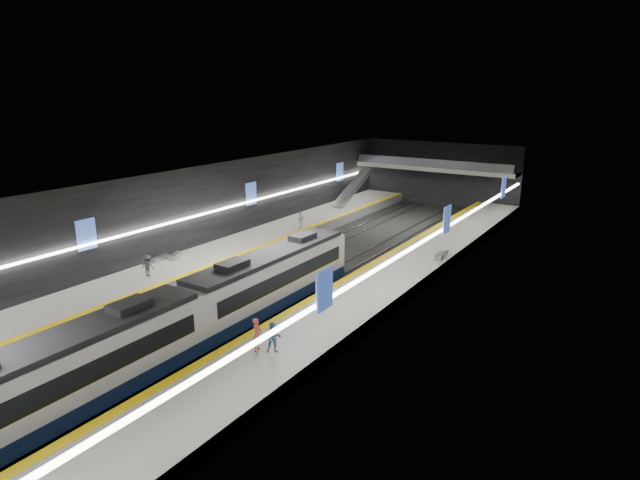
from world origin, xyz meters
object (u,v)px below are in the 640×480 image
Objects in this scene: bench_left_near at (160,259)px; passenger_left_b at (148,266)px; passenger_left_a at (301,220)px; passenger_right_a at (257,335)px; bench_right_far at (442,256)px; passenger_right_b at (273,338)px; train at (189,316)px; escalator at (353,188)px; bench_left_far at (176,256)px.

bench_left_near is 3.73m from passenger_left_b.
passenger_left_a reaches higher than bench_left_near.
bench_right_far is at bearing -26.46° from passenger_right_a.
bench_right_far is 1.14× the size of passenger_right_b.
train is 18.85× the size of bench_left_near.
bench_left_near is 0.82× the size of bench_right_far.
bench_left_near is 18.78m from passenger_right_b.
passenger_right_b is at bearing -66.78° from escalator.
bench_left_far is at bearing 60.27° from bench_left_near.
passenger_right_b is at bearing 9.86° from train.
passenger_left_a is at bearing -82.99° from escalator.
passenger_left_a is 1.01× the size of passenger_left_b.
bench_right_far is at bearing 49.38° from passenger_right_b.
passenger_left_b reaches higher than bench_left_near.
train is 14.64m from bench_left_near.
passenger_left_a is (-12.72, 22.38, -0.10)m from passenger_right_a.
bench_left_near is at bearing 45.37° from passenger_right_a.
escalator is 38.60m from passenger_right_a.
escalator is at bearing 105.35° from train.
passenger_right_b reaches higher than passenger_left_b.
bench_left_far is 18.18m from passenger_right_a.
passenger_left_a is at bearing 109.94° from train.
bench_right_far is 23.09m from passenger_left_b.
escalator is at bearing -171.55° from passenger_left_a.
train is at bearing -64.74° from bench_left_far.
train is 4.42m from passenger_right_a.
passenger_left_a is 17.72m from passenger_left_b.
escalator reaches higher than bench_left_far.
passenger_right_b is (5.24, 0.91, -0.35)m from train.
train is 11.20m from passenger_left_b.
escalator is 4.86× the size of passenger_left_a.
bench_left_far is at bearing -11.55° from passenger_left_a.
bench_right_far is at bearing -41.94° from escalator.
bench_left_near is at bearing 145.27° from train.
bench_left_near is at bearing -138.92° from bench_left_far.
escalator is 31.10m from passenger_left_b.
escalator reaches higher than bench_right_far.
escalator is at bearing 77.25° from passenger_right_b.
escalator is 22.78m from bench_right_far.
escalator is 28.24m from bench_left_near.
bench_left_near is 22.90m from bench_right_far.
passenger_left_a is (3.11, 13.47, 0.62)m from bench_left_far.
escalator reaches higher than passenger_right_b.
bench_left_far is 0.99× the size of passenger_left_b.
passenger_right_a reaches higher than passenger_left_a.
passenger_right_b is (15.24, -35.53, -1.05)m from escalator.
passenger_left_b is (-9.83, 5.36, -0.38)m from train.
passenger_right_a reaches higher than bench_right_far.
passenger_left_b is (1.63, -4.19, 0.62)m from bench_left_far.
passenger_right_a is (14.37, -35.81, -0.98)m from escalator.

